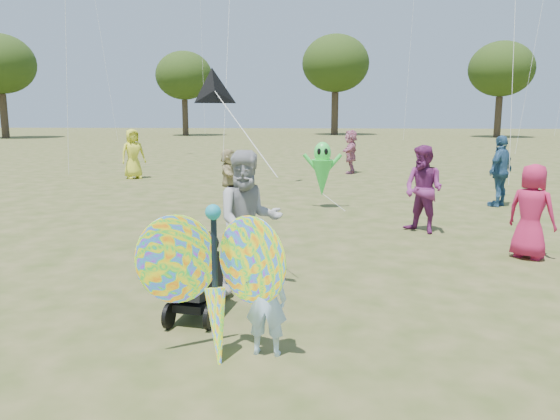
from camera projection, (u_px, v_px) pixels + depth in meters
The scene contains 15 objects.
ground at pixel (288, 322), 6.58m from camera, with size 160.00×160.00×0.00m, color #51592B.
child_girl at pixel (266, 299), 5.60m from camera, with size 0.44×0.29×1.19m, color #B4DCFF.
adult_man at pixel (249, 221), 7.62m from camera, with size 0.96×0.75×1.98m, color #9A9BA0.
grey_bag at pixel (212, 290), 7.46m from camera, with size 0.57×0.47×0.18m, color gray.
crowd_a at pixel (531, 211), 9.31m from camera, with size 0.80×0.52×1.64m, color #B01C47.
crowd_c at pixel (500, 171), 14.49m from camera, with size 1.11×0.46×1.90m, color #2D557B.
crowd_d at pixel (228, 175), 15.46m from camera, with size 1.37×0.44×1.48m, color tan.
crowd_e at pixel (423, 189), 11.30m from camera, with size 0.89×0.69×1.83m, color #732664.
crowd_g at pixel (133, 154), 20.60m from camera, with size 0.92×0.60×1.87m, color yellow.
crowd_j at pixel (351, 152), 22.41m from camera, with size 1.65×0.53×1.78m, color #BE6C8C.
jogging_stroller at pixel (196, 268), 6.65m from camera, with size 0.60×1.10×1.09m.
butterfly_kite at pixel (215, 281), 5.51m from camera, with size 1.74×0.75×1.79m.
delta_kite_rig at pixel (215, 91), 9.15m from camera, with size 1.65×2.06×1.66m.
alien_kite at pixel (322, 171), 14.19m from camera, with size 1.12×0.69×1.74m.
tree_line at pixel (357, 63), 49.27m from camera, with size 91.78×33.60×10.79m.
Camera 1 is at (0.36, -6.22, 2.49)m, focal length 35.00 mm.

